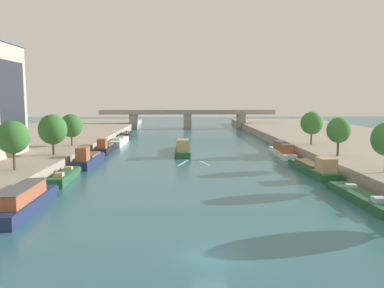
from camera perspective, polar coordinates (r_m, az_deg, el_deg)
name	(u,v)px	position (r m, az deg, el deg)	size (l,w,h in m)	color
ground_plane	(210,256)	(27.92, 2.74, -16.27)	(400.00, 400.00, 0.00)	#2D6070
quay_left	(13,146)	(88.62, -25.05, -0.26)	(36.00, 170.00, 1.98)	gray
quay_right	(366,145)	(90.24, 24.38, -0.11)	(36.00, 170.00, 1.98)	gray
barge_midriver	(183,149)	(76.41, -1.33, -0.68)	(3.19, 17.20, 3.29)	#235633
wake_behind_barge	(193,163)	(65.10, 0.21, -2.83)	(5.60, 5.92, 0.03)	#A0CCD6
moored_boat_left_far	(25,200)	(40.95, -23.46, -7.66)	(2.58, 13.07, 2.63)	#1E284C
moored_boat_left_lone	(65,176)	(54.12, -18.25, -4.52)	(2.24, 10.47, 2.26)	#235633
moored_boat_left_second	(89,159)	(65.11, -15.00, -2.16)	(2.60, 12.44, 3.39)	#1E284C
moored_boat_left_near	(106,148)	(79.49, -12.65, -0.55)	(2.30, 11.49, 3.13)	black
moored_boat_left_gap_after	(120,141)	(93.19, -10.67, 0.41)	(2.54, 14.34, 2.45)	silver
moored_boat_left_upstream	(127,135)	(108.77, -9.65, 1.33)	(2.57, 11.39, 2.40)	black
moored_boat_right_downstream	(361,197)	(44.80, 23.78, -7.23)	(2.57, 12.96, 2.07)	#235633
moored_boat_right_lone	(314,168)	(58.46, 17.68, -3.40)	(3.32, 14.56, 3.00)	#235633
moored_boat_right_near	(282,150)	(75.51, 13.25, -0.86)	(2.87, 14.47, 2.57)	silver
tree_left_third	(13,137)	(52.66, -25.01, 0.91)	(4.03, 4.03, 6.18)	brown
tree_left_nearest	(53,130)	(64.49, -19.94, 2.03)	(4.41, 4.41, 6.42)	brown
tree_left_second	(71,126)	(76.25, -17.46, 2.60)	(4.21, 4.21, 5.98)	brown
tree_right_second	(339,130)	(63.83, 20.91, 1.91)	(3.66, 3.66, 6.00)	brown
tree_right_nearest	(312,123)	(77.64, 17.33, 2.97)	(4.25, 4.25, 6.36)	brown
bridge_far	(187,117)	(138.91, -0.67, 4.07)	(62.80, 4.40, 6.61)	gray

